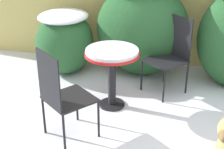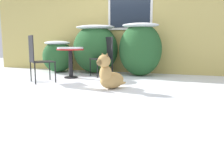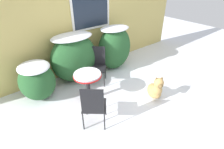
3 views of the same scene
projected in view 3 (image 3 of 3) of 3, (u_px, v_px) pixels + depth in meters
name	position (u px, v px, depth m)	size (l,w,h in m)	color
ground_plane	(128.00, 105.00, 4.05)	(16.00, 16.00, 0.00)	white
house_wall	(76.00, 17.00, 4.70)	(8.00, 0.10, 3.13)	tan
shrub_left	(37.00, 80.00, 4.08)	(0.82, 0.92, 0.89)	#235128
shrub_middle	(74.00, 57.00, 4.66)	(1.28, 0.86, 1.31)	#235128
shrub_right	(115.00, 47.00, 5.24)	(1.08, 0.75, 1.32)	#235128
patio_table	(88.00, 79.00, 3.93)	(0.63, 0.63, 0.73)	black
patio_chair_near_table	(97.00, 64.00, 4.68)	(0.63, 0.63, 0.98)	black
patio_chair_far_side	(94.00, 105.00, 3.27)	(0.63, 0.63, 0.98)	black
dog	(155.00, 89.00, 4.18)	(0.53, 0.65, 0.65)	tan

